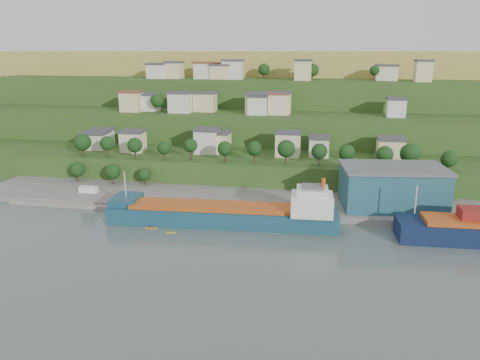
% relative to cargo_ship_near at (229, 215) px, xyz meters
% --- Properties ---
extents(ground, '(500.00, 500.00, 0.00)m').
position_rel_cargo_ship_near_xyz_m(ground, '(-0.13, -8.59, -2.73)').
color(ground, '#43524C').
rests_on(ground, ground).
extents(quay, '(220.00, 26.00, 4.00)m').
position_rel_cargo_ship_near_xyz_m(quay, '(19.87, 19.41, -2.73)').
color(quay, slate).
rests_on(quay, ground).
extents(pebble_beach, '(40.00, 18.00, 2.40)m').
position_rel_cargo_ship_near_xyz_m(pebble_beach, '(-55.13, 13.41, -2.73)').
color(pebble_beach, slate).
rests_on(pebble_beach, ground).
extents(hillside, '(360.00, 210.17, 96.00)m').
position_rel_cargo_ship_near_xyz_m(hillside, '(-0.17, 160.10, -2.64)').
color(hillside, '#284719').
rests_on(hillside, ground).
extents(cargo_ship_near, '(67.08, 14.70, 17.10)m').
position_rel_cargo_ship_near_xyz_m(cargo_ship_near, '(0.00, 0.00, 0.00)').
color(cargo_ship_near, '#154351').
rests_on(cargo_ship_near, ground).
extents(warehouse, '(33.28, 23.01, 12.80)m').
position_rel_cargo_ship_near_xyz_m(warehouse, '(47.15, 19.41, 5.70)').
color(warehouse, '#1F515D').
rests_on(warehouse, quay).
extents(caravan, '(6.23, 2.63, 2.90)m').
position_rel_cargo_ship_near_xyz_m(caravan, '(-52.44, 15.63, -0.08)').
color(caravan, white).
rests_on(caravan, pebble_beach).
extents(dinghy, '(4.60, 1.98, 0.90)m').
position_rel_cargo_ship_near_xyz_m(dinghy, '(-39.52, 8.99, -1.08)').
color(dinghy, silver).
rests_on(dinghy, pebble_beach).
extents(kayak_orange, '(3.65, 1.20, 0.90)m').
position_rel_cargo_ship_near_xyz_m(kayak_orange, '(-21.07, -7.32, -2.46)').
color(kayak_orange, orange).
rests_on(kayak_orange, ground).
extents(kayak_yellow, '(2.96, 0.66, 0.74)m').
position_rel_cargo_ship_near_xyz_m(kayak_yellow, '(-14.57, -9.45, -2.51)').
color(kayak_yellow, gold).
rests_on(kayak_yellow, ground).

